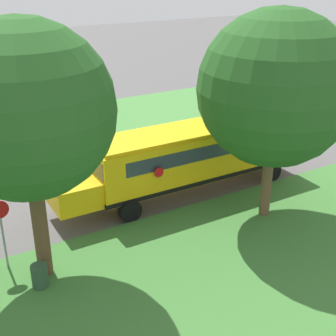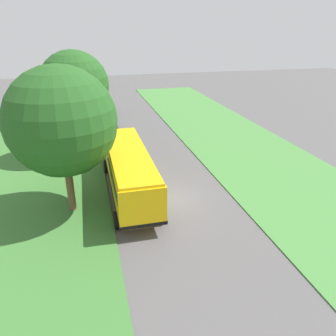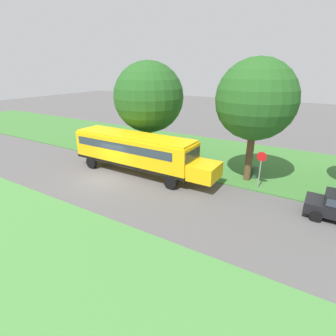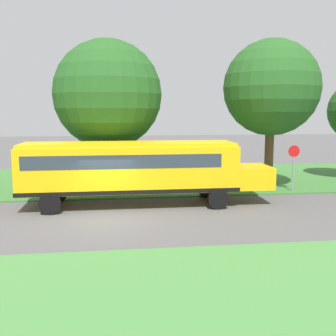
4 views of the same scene
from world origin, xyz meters
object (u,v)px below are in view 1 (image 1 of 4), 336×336
object	(u,v)px
oak_tree_beside_bus	(270,86)
oak_tree_roadside_mid	(29,109)
trash_bin	(40,277)
stop_sign	(2,227)
school_bus	(192,152)

from	to	relation	value
oak_tree_beside_bus	oak_tree_roadside_mid	distance (m)	9.25
oak_tree_roadside_mid	oak_tree_beside_bus	bearing A→B (deg)	-93.05
trash_bin	stop_sign	bearing A→B (deg)	22.56
school_bus	trash_bin	xyz separation A→B (m)	(-3.74, 8.50, -1.47)
oak_tree_beside_bus	trash_bin	world-z (taller)	oak_tree_beside_bus
stop_sign	trash_bin	world-z (taller)	stop_sign
school_bus	stop_sign	xyz separation A→B (m)	(-2.05, 9.20, -0.19)
school_bus	oak_tree_beside_bus	distance (m)	5.34
oak_tree_roadside_mid	trash_bin	bearing A→B (deg)	144.06
oak_tree_beside_bus	stop_sign	xyz separation A→B (m)	(1.52, 10.42, -3.97)
oak_tree_roadside_mid	trash_bin	xyz separation A→B (m)	(-0.66, 0.48, -5.60)
oak_tree_roadside_mid	trash_bin	size ratio (longest dim) A/B	9.82
trash_bin	oak_tree_beside_bus	bearing A→B (deg)	-88.99
oak_tree_beside_bus	stop_sign	world-z (taller)	oak_tree_beside_bus
oak_tree_roadside_mid	stop_sign	xyz separation A→B (m)	(1.03, 1.19, -4.31)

